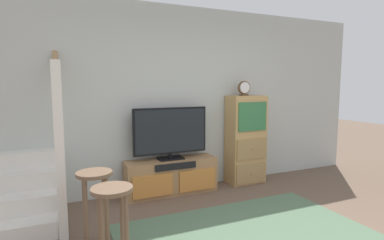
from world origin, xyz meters
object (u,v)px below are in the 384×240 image
at_px(television, 170,132).
at_px(desk_clock, 244,88).
at_px(media_console, 171,177).
at_px(side_cabinet, 246,140).
at_px(bar_stool_near, 112,210).
at_px(bar_stool_far, 95,191).

distance_m(television, desk_clock, 1.35).
height_order(media_console, desk_clock, desk_clock).
bearing_deg(side_cabinet, television, 179.38).
height_order(bar_stool_near, bar_stool_far, bar_stool_far).
relative_size(television, bar_stool_near, 1.47).
xyz_separation_m(desk_clock, bar_stool_far, (-2.36, -1.05, -0.96)).
height_order(desk_clock, bar_stool_near, desk_clock).
bearing_deg(bar_stool_near, media_console, 55.54).
relative_size(bar_stool_near, bar_stool_far, 1.00).
relative_size(media_console, side_cabinet, 0.95).
bearing_deg(bar_stool_far, desk_clock, 24.03).
distance_m(media_console, side_cabinet, 1.33).
relative_size(media_console, bar_stool_near, 1.80).
bearing_deg(television, bar_stool_far, -136.99).
xyz_separation_m(side_cabinet, desk_clock, (-0.06, -0.01, 0.81)).
bearing_deg(side_cabinet, bar_stool_near, -145.97).
bearing_deg(bar_stool_near, side_cabinet, 34.03).
relative_size(television, side_cabinet, 0.78).
bearing_deg(bar_stool_near, desk_clock, 34.46).
relative_size(media_console, bar_stool_far, 1.79).
distance_m(media_console, bar_stool_near, 1.92).
relative_size(side_cabinet, bar_stool_far, 1.89).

